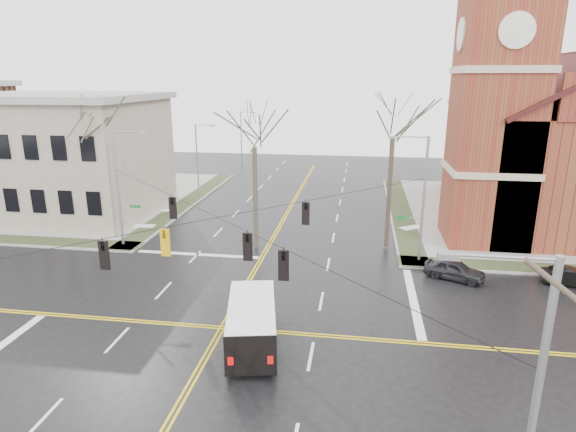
# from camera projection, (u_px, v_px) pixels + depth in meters

# --- Properties ---
(ground) EXTENTS (120.00, 120.00, 0.00)m
(ground) POSITION_uv_depth(u_px,v_px,m) (222.00, 328.00, 25.88)
(ground) COLOR black
(ground) RESTS_ON ground
(sidewalks) EXTENTS (80.00, 80.00, 0.17)m
(sidewalks) POSITION_uv_depth(u_px,v_px,m) (222.00, 327.00, 25.86)
(sidewalks) COLOR gray
(sidewalks) RESTS_ON ground
(road_markings) EXTENTS (100.00, 100.00, 0.01)m
(road_markings) POSITION_uv_depth(u_px,v_px,m) (222.00, 328.00, 25.88)
(road_markings) COLOR gold
(road_markings) RESTS_ON ground
(church) EXTENTS (24.28, 27.48, 27.50)m
(church) POSITION_uv_depth(u_px,v_px,m) (560.00, 129.00, 43.48)
(church) COLOR maroon
(church) RESTS_ON ground
(civic_building_a) EXTENTS (18.00, 14.00, 11.00)m
(civic_building_a) POSITION_uv_depth(u_px,v_px,m) (58.00, 157.00, 46.51)
(civic_building_a) COLOR gray
(civic_building_a) RESTS_ON ground
(signal_pole_ne) EXTENTS (2.75, 0.22, 9.00)m
(signal_pole_ne) POSITION_uv_depth(u_px,v_px,m) (421.00, 196.00, 33.78)
(signal_pole_ne) COLOR gray
(signal_pole_ne) RESTS_ON ground
(signal_pole_nw) EXTENTS (2.75, 0.22, 9.00)m
(signal_pole_nw) POSITION_uv_depth(u_px,v_px,m) (120.00, 185.00, 37.05)
(signal_pole_nw) COLOR gray
(signal_pole_nw) RESTS_ON ground
(signal_pole_se) EXTENTS (2.75, 0.22, 9.00)m
(signal_pole_se) POSITION_uv_depth(u_px,v_px,m) (526.00, 414.00, 11.94)
(signal_pole_se) COLOR gray
(signal_pole_se) RESTS_ON ground
(span_wires) EXTENTS (23.02, 23.02, 0.03)m
(span_wires) POSITION_uv_depth(u_px,v_px,m) (218.00, 217.00, 24.15)
(span_wires) COLOR black
(span_wires) RESTS_ON ground
(traffic_signals) EXTENTS (8.21, 8.26, 1.30)m
(traffic_signals) POSITION_uv_depth(u_px,v_px,m) (214.00, 236.00, 23.73)
(traffic_signals) COLOR black
(traffic_signals) RESTS_ON ground
(streetlight_north_a) EXTENTS (2.30, 0.20, 8.00)m
(streetlight_north_a) POSITION_uv_depth(u_px,v_px,m) (198.00, 158.00, 52.76)
(streetlight_north_a) COLOR gray
(streetlight_north_a) RESTS_ON ground
(streetlight_north_b) EXTENTS (2.30, 0.20, 8.00)m
(streetlight_north_b) POSITION_uv_depth(u_px,v_px,m) (242.00, 136.00, 71.74)
(streetlight_north_b) COLOR gray
(streetlight_north_b) RESTS_ON ground
(cargo_van) EXTENTS (3.48, 6.30, 2.27)m
(cargo_van) POSITION_uv_depth(u_px,v_px,m) (252.00, 320.00, 23.99)
(cargo_van) COLOR white
(cargo_van) RESTS_ON ground
(parked_car_a) EXTENTS (4.19, 2.98, 1.33)m
(parked_car_a) POSITION_uv_depth(u_px,v_px,m) (455.00, 270.00, 31.96)
(parked_car_a) COLOR black
(parked_car_a) RESTS_ON ground
(parked_car_b) EXTENTS (3.68, 1.86, 1.16)m
(parked_car_b) POSITION_uv_depth(u_px,v_px,m) (571.00, 277.00, 30.98)
(parked_car_b) COLOR black
(parked_car_b) RESTS_ON ground
(tree_nw_far) EXTENTS (4.00, 4.00, 12.20)m
(tree_nw_far) POSITION_uv_depth(u_px,v_px,m) (92.00, 131.00, 38.28)
(tree_nw_far) COLOR #362D22
(tree_nw_far) RESTS_ON ground
(tree_nw_near) EXTENTS (4.00, 4.00, 11.64)m
(tree_nw_near) POSITION_uv_depth(u_px,v_px,m) (254.00, 140.00, 35.91)
(tree_nw_near) COLOR #362D22
(tree_nw_near) RESTS_ON ground
(tree_ne) EXTENTS (4.00, 4.00, 12.71)m
(tree_ne) POSITION_uv_depth(u_px,v_px,m) (393.00, 131.00, 35.44)
(tree_ne) COLOR #362D22
(tree_ne) RESTS_ON ground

